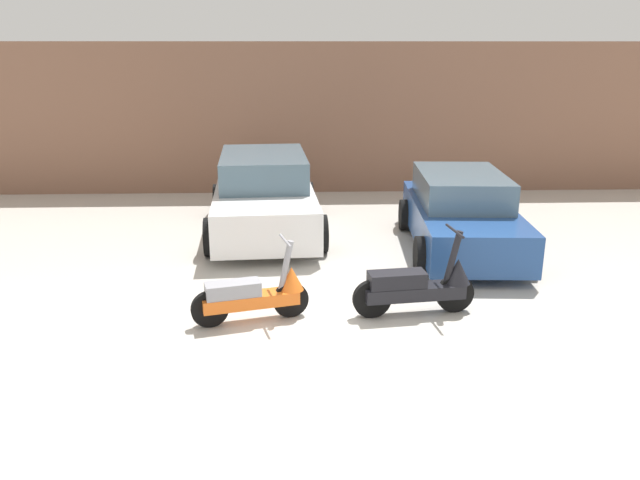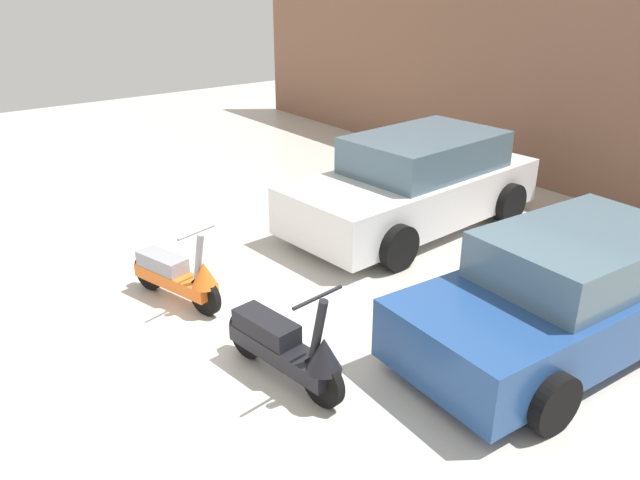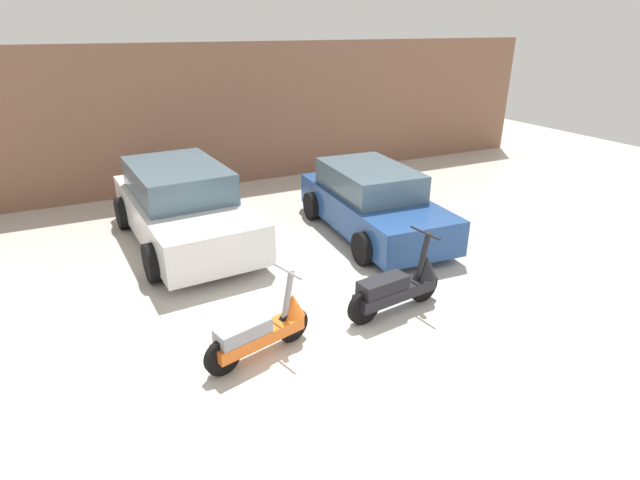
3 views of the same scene
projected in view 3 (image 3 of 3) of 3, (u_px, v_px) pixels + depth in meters
ground_plane at (362, 350)px, 6.23m from camera, size 28.00×28.00×0.00m
wall_back at (200, 118)px, 11.87m from camera, size 19.60×0.12×3.38m
scooter_front_left at (263, 329)px, 6.03m from camera, size 1.44×0.66×1.03m
scooter_front_right at (399, 285)px, 6.96m from camera, size 1.59×0.58×1.11m
car_rear_left at (183, 206)px, 9.15m from camera, size 2.21×4.25×1.41m
car_rear_center at (372, 202)px, 9.56m from camera, size 1.98×3.82×1.27m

